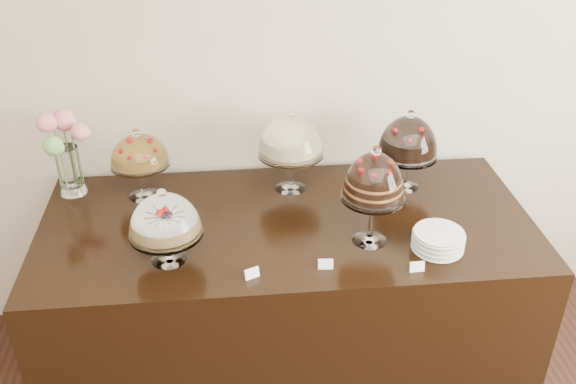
{
  "coord_description": "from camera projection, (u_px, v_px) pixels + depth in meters",
  "views": [
    {
      "loc": [
        -0.57,
        0.06,
        2.48
      ],
      "look_at": [
        -0.34,
        2.4,
        1.08
      ],
      "focal_mm": 40.0,
      "sensor_mm": 36.0,
      "label": 1
    }
  ],
  "objects": [
    {
      "name": "cake_stand_dark_choco",
      "position": [
        408.0,
        140.0,
        3.01
      ],
      "size": [
        0.29,
        0.29,
        0.4
      ],
      "color": "white",
      "rests_on": "display_counter"
    },
    {
      "name": "cake_stand_cheesecake",
      "position": [
        291.0,
        139.0,
        2.99
      ],
      "size": [
        0.31,
        0.31,
        0.41
      ],
      "color": "white",
      "rests_on": "display_counter"
    },
    {
      "name": "flower_vase",
      "position": [
        65.0,
        149.0,
        2.96
      ],
      "size": [
        0.23,
        0.29,
        0.41
      ],
      "color": "white",
      "rests_on": "display_counter"
    },
    {
      "name": "price_card_extra",
      "position": [
        326.0,
        264.0,
        2.56
      ],
      "size": [
        0.06,
        0.02,
        0.04
      ],
      "primitive_type": "cube",
      "rotation": [
        -0.21,
        0.0,
        -0.09
      ],
      "color": "white",
      "rests_on": "display_counter"
    },
    {
      "name": "wall_back",
      "position": [
        345.0,
        49.0,
        3.06
      ],
      "size": [
        5.0,
        0.04,
        3.0
      ],
      "primitive_type": "cube",
      "color": "beige",
      "rests_on": "ground"
    },
    {
      "name": "cake_stand_choco_layer",
      "position": [
        374.0,
        181.0,
        2.59
      ],
      "size": [
        0.26,
        0.26,
        0.45
      ],
      "color": "white",
      "rests_on": "display_counter"
    },
    {
      "name": "display_counter",
      "position": [
        287.0,
        298.0,
        3.1
      ],
      "size": [
        2.2,
        1.0,
        0.9
      ],
      "primitive_type": "cube",
      "color": "black",
      "rests_on": "ground"
    },
    {
      "name": "price_card_left",
      "position": [
        252.0,
        273.0,
        2.51
      ],
      "size": [
        0.06,
        0.04,
        0.04
      ],
      "primitive_type": "cube",
      "rotation": [
        -0.21,
        0.0,
        0.4
      ],
      "color": "white",
      "rests_on": "display_counter"
    },
    {
      "name": "plate_stack",
      "position": [
        438.0,
        240.0,
        2.67
      ],
      "size": [
        0.21,
        0.21,
        0.08
      ],
      "color": "silver",
      "rests_on": "display_counter"
    },
    {
      "name": "price_card_right",
      "position": [
        417.0,
        267.0,
        2.55
      ],
      "size": [
        0.06,
        0.02,
        0.04
      ],
      "primitive_type": "cube",
      "rotation": [
        -0.21,
        0.0,
        0.05
      ],
      "color": "white",
      "rests_on": "display_counter"
    },
    {
      "name": "cake_stand_fruit_tart",
      "position": [
        139.0,
        153.0,
        2.95
      ],
      "size": [
        0.28,
        0.28,
        0.35
      ],
      "color": "white",
      "rests_on": "display_counter"
    },
    {
      "name": "cake_stand_sugar_sponge",
      "position": [
        165.0,
        219.0,
        2.53
      ],
      "size": [
        0.3,
        0.3,
        0.33
      ],
      "color": "white",
      "rests_on": "display_counter"
    }
  ]
}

